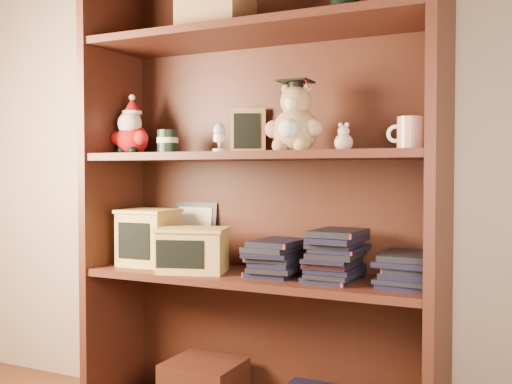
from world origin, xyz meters
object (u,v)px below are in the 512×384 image
at_px(bookcase, 262,204).
at_px(grad_teddy_bear, 295,124).
at_px(teacher_mug, 410,133).
at_px(treats_box, 149,237).

height_order(bookcase, grad_teddy_bear, bookcase).
bearing_deg(teacher_mug, treats_box, -179.95).
relative_size(teacher_mug, treats_box, 0.54).
relative_size(grad_teddy_bear, teacher_mug, 2.13).
xyz_separation_m(grad_teddy_bear, teacher_mug, (0.36, 0.01, -0.04)).
bearing_deg(grad_teddy_bear, teacher_mug, 1.13).
xyz_separation_m(bookcase, grad_teddy_bear, (0.14, -0.06, 0.26)).
distance_m(teacher_mug, treats_box, 0.99).
height_order(bookcase, teacher_mug, bookcase).
bearing_deg(teacher_mug, grad_teddy_bear, -178.87).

